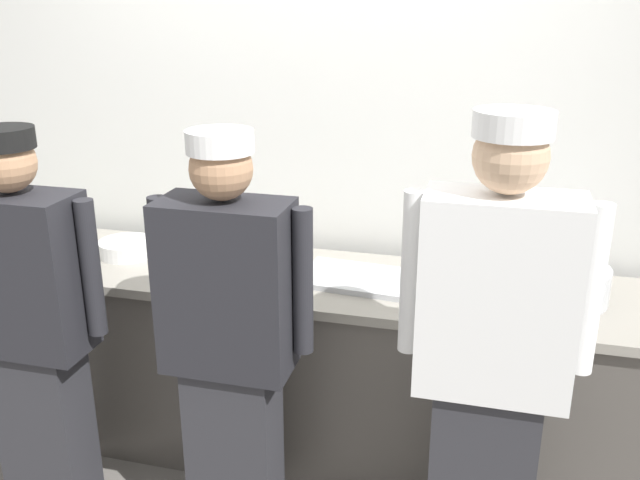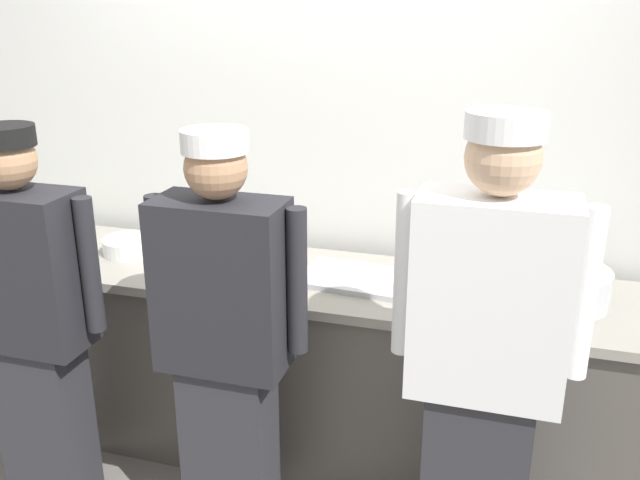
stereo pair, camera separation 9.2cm
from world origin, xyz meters
name	(u,v)px [view 1 (the left image)]	position (x,y,z in m)	size (l,w,h in m)	color
wall_back	(319,118)	(0.00, 0.82, 1.48)	(4.99, 0.10, 2.97)	silver
prep_counter	(293,363)	(0.00, 0.35, 0.44)	(3.18, 0.67, 0.88)	#56514C
chef_near_left	(31,326)	(-0.82, -0.32, 0.86)	(0.59, 0.24, 1.60)	#2D2D33
chef_center	(230,343)	(-0.04, -0.27, 0.87)	(0.59, 0.24, 1.62)	#2D2D33
chef_far_right	(491,360)	(0.86, -0.26, 0.92)	(0.62, 0.24, 1.72)	#2D2D33
plate_stack_front	(126,248)	(-0.81, 0.38, 0.92)	(0.25, 0.25, 0.07)	white
plate_stack_rear	(233,253)	(-0.30, 0.44, 0.92)	(0.23, 0.23, 0.07)	white
mixing_bowl_steel	(557,282)	(1.09, 0.38, 0.95)	(0.40, 0.40, 0.14)	#B7BABF
sheet_tray	(360,278)	(0.30, 0.35, 0.90)	(0.50, 0.31, 0.02)	#B7BABF
squeeze_bottle_primary	(285,258)	(-0.01, 0.28, 0.99)	(0.05, 0.05, 0.21)	#E5E066
squeeze_bottle_secondary	(34,225)	(-1.34, 0.44, 0.97)	(0.06, 0.06, 0.18)	#56A333
ramekin_orange_sauce	(53,241)	(-1.22, 0.40, 0.91)	(0.09, 0.09, 0.04)	white
ramekin_yellow_sauce	(464,290)	(0.74, 0.31, 0.91)	(0.11, 0.11, 0.05)	white
ramekin_green_sauce	(274,260)	(-0.11, 0.43, 0.91)	(0.11, 0.11, 0.05)	white
chefs_knife	(63,260)	(-1.05, 0.24, 0.89)	(0.28, 0.03, 0.02)	#B7BABF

